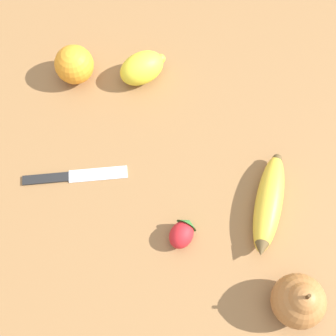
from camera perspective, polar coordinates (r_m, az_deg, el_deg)
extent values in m
plane|color=olive|center=(0.79, 2.23, -1.10)|extent=(3.00, 3.00, 0.00)
ellipsoid|color=gold|center=(0.77, 12.18, -4.13)|extent=(0.10, 0.17, 0.04)
cone|color=brown|center=(0.74, 11.31, -9.73)|extent=(0.03, 0.03, 0.03)
sphere|color=brown|center=(0.80, 13.10, 1.30)|extent=(0.02, 0.02, 0.02)
sphere|color=orange|center=(0.87, -11.36, 12.26)|extent=(0.07, 0.07, 0.07)
sphere|color=#A36633|center=(0.73, 15.59, -15.35)|extent=(0.08, 0.08, 0.08)
sphere|color=#A36633|center=(0.71, 16.05, -15.13)|extent=(0.05, 0.05, 0.05)
cylinder|color=#4C3319|center=(0.68, 16.70, -14.81)|extent=(0.01, 0.01, 0.02)
ellipsoid|color=red|center=(0.74, 1.64, -8.14)|extent=(0.06, 0.06, 0.04)
cone|color=#337A33|center=(0.75, 2.44, -6.70)|extent=(0.03, 0.03, 0.03)
ellipsoid|color=yellow|center=(0.86, -3.23, 12.06)|extent=(0.10, 0.08, 0.06)
sphere|color=yellow|center=(0.87, -0.90, 13.17)|extent=(0.02, 0.02, 0.02)
cube|color=silver|center=(0.80, -8.52, -0.73)|extent=(0.10, 0.03, 0.00)
cube|color=black|center=(0.81, -14.72, -1.22)|extent=(0.08, 0.02, 0.01)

